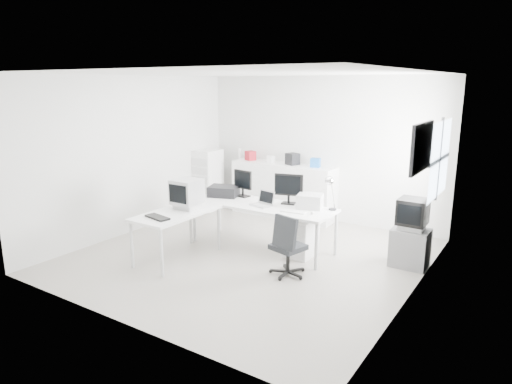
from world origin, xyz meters
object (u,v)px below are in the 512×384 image
Objects in this scene: laser_printer at (310,201)px; lcd_monitor_large at (289,189)px; inkjet_printer at (224,191)px; lcd_monitor_small at (243,183)px; sideboard at (283,190)px; side_desk at (177,235)px; drawer_pedestal at (301,237)px; filing_cabinet at (208,180)px; crt_monitor at (187,193)px; laptop at (261,200)px; crt_tv at (413,215)px; main_desk at (262,226)px; office_chair at (288,244)px; tv_cabinet at (410,248)px.

lcd_monitor_large is at bearing 159.89° from laser_printer.
lcd_monitor_small is (0.30, 0.15, 0.15)m from inkjet_printer.
sideboard is at bearing 106.53° from lcd_monitor_large.
lcd_monitor_small reaches higher than laser_printer.
side_desk reaches higher than drawer_pedestal.
inkjet_printer is 1.22m from lcd_monitor_large.
lcd_monitor_large is 0.37× the size of filing_cabinet.
crt_monitor reaches higher than inkjet_printer.
laptop is 1.18m from crt_monitor.
inkjet_printer is 1.92m from filing_cabinet.
side_desk is at bearing -108.96° from inkjet_printer.
crt_tv is (2.80, 0.30, -0.19)m from lcd_monitor_small.
drawer_pedestal is 1.20× the size of crt_monitor.
side_desk is (-0.85, -1.10, 0.00)m from main_desk.
sideboard is at bearing 101.29° from lcd_monitor_small.
crt_monitor reaches higher than side_desk.
inkjet_printer reaches higher than side_desk.
drawer_pedestal is at bearing -24.57° from filing_cabinet.
lcd_monitor_small is 0.94× the size of crt_monitor.
lcd_monitor_small is 1.81m from office_chair.
main_desk is 0.71m from drawer_pedestal.
crt_monitor reaches higher than main_desk.
filing_cabinet is (-1.61, -0.42, 0.10)m from sideboard.
sideboard is (-0.64, 1.82, 0.17)m from main_desk.
main_desk is 2.32m from tv_cabinet.
office_chair is 0.72× the size of filing_cabinet.
filing_cabinet reaches higher than drawer_pedestal.
office_chair reaches higher than tv_cabinet.
tv_cabinet is (2.20, 0.65, -0.56)m from laptop.
side_desk is 2.33× the size of drawer_pedestal.
side_desk reaches higher than tv_cabinet.
office_chair is (0.84, -0.62, -0.39)m from laptop.
tv_cabinet is at bearing -3.44° from laser_printer.
crt_tv is 0.23× the size of sideboard.
sideboard is (-1.39, 1.60, -0.32)m from laser_printer.
tv_cabinet is at bearing 0.00° from crt_tv.
lcd_monitor_small is 1.51× the size of laptop.
laptop is at bearing -22.23° from lcd_monitor_small.
side_desk is at bearing -94.13° from sideboard.
lcd_monitor_large is 0.52× the size of office_chair.
laptop is at bearing -146.33° from lcd_monitor_large.
tv_cabinet is at bearing 17.86° from drawer_pedestal.
lcd_monitor_small is at bearing -34.04° from filing_cabinet.
crt_monitor is (-1.20, -1.10, 0.01)m from lcd_monitor_large.
crt_monitor is at bearing -126.88° from laptop.
filing_cabinet reaches higher than laptop.
lcd_monitor_small is at bearing 73.58° from crt_monitor.
crt_monitor reaches higher than sideboard.
side_desk is 1.78m from office_chair.
office_chair is 1.89m from crt_tv.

